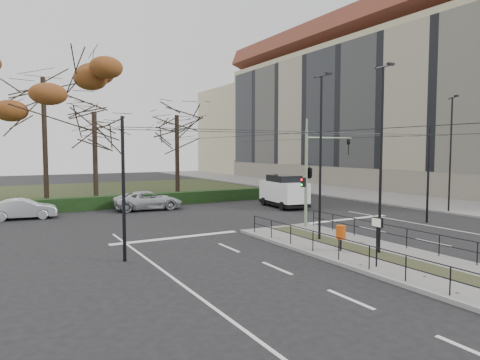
{
  "coord_description": "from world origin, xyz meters",
  "views": [
    {
      "loc": [
        -14.05,
        -15.58,
        4.64
      ],
      "look_at": [
        -1.1,
        7.27,
        2.76
      ],
      "focal_mm": 32.0,
      "sensor_mm": 36.0,
      "label": 1
    }
  ],
  "objects_px": {
    "rust_tree": "(43,78)",
    "parked_car_fourth": "(148,201)",
    "traffic_light": "(311,171)",
    "white_van": "(284,191)",
    "parked_car_second": "(23,209)",
    "streetlamp_median_near": "(381,157)",
    "streetlamp_median_far": "(321,155)",
    "bare_tree_near": "(94,118)",
    "litter_bin": "(341,233)",
    "streetlamp_sidewalk": "(451,153)",
    "info_panel": "(377,228)",
    "bare_tree_center": "(177,121)"
  },
  "relations": [
    {
      "from": "rust_tree",
      "to": "parked_car_fourth",
      "type": "bearing_deg",
      "value": -60.98
    },
    {
      "from": "traffic_light",
      "to": "white_van",
      "type": "xyz_separation_m",
      "value": [
        4.07,
        8.4,
        -2.07
      ]
    },
    {
      "from": "traffic_light",
      "to": "parked_car_fourth",
      "type": "bearing_deg",
      "value": 115.73
    },
    {
      "from": "parked_car_second",
      "to": "white_van",
      "type": "bearing_deg",
      "value": -94.55
    },
    {
      "from": "streetlamp_median_near",
      "to": "streetlamp_median_far",
      "type": "distance_m",
      "value": 3.5
    },
    {
      "from": "parked_car_fourth",
      "to": "bare_tree_near",
      "type": "bearing_deg",
      "value": 22.13
    },
    {
      "from": "parked_car_second",
      "to": "parked_car_fourth",
      "type": "bearing_deg",
      "value": -82.11
    },
    {
      "from": "streetlamp_median_far",
      "to": "bare_tree_near",
      "type": "bearing_deg",
      "value": 104.93
    },
    {
      "from": "rust_tree",
      "to": "bare_tree_near",
      "type": "height_order",
      "value": "rust_tree"
    },
    {
      "from": "litter_bin",
      "to": "streetlamp_sidewalk",
      "type": "relative_size",
      "value": 0.13
    },
    {
      "from": "white_van",
      "to": "info_panel",
      "type": "bearing_deg",
      "value": -114.07
    },
    {
      "from": "streetlamp_median_far",
      "to": "streetlamp_median_near",
      "type": "bearing_deg",
      "value": -83.39
    },
    {
      "from": "streetlamp_median_near",
      "to": "streetlamp_median_far",
      "type": "bearing_deg",
      "value": 96.61
    },
    {
      "from": "streetlamp_median_far",
      "to": "parked_car_fourth",
      "type": "xyz_separation_m",
      "value": [
        -3.95,
        15.46,
        -3.64
      ]
    },
    {
      "from": "litter_bin",
      "to": "white_van",
      "type": "height_order",
      "value": "white_van"
    },
    {
      "from": "white_van",
      "to": "bare_tree_near",
      "type": "height_order",
      "value": "bare_tree_near"
    },
    {
      "from": "traffic_light",
      "to": "white_van",
      "type": "bearing_deg",
      "value": 64.17
    },
    {
      "from": "rust_tree",
      "to": "bare_tree_center",
      "type": "bearing_deg",
      "value": -4.39
    },
    {
      "from": "white_van",
      "to": "streetlamp_sidewalk",
      "type": "bearing_deg",
      "value": -44.94
    },
    {
      "from": "parked_car_second",
      "to": "streetlamp_median_near",
      "type": "bearing_deg",
      "value": -138.73
    },
    {
      "from": "streetlamp_median_near",
      "to": "parked_car_fourth",
      "type": "xyz_separation_m",
      "value": [
        -4.35,
        18.94,
        -3.59
      ]
    },
    {
      "from": "streetlamp_sidewalk",
      "to": "parked_car_fourth",
      "type": "relative_size",
      "value": 1.63
    },
    {
      "from": "bare_tree_near",
      "to": "streetlamp_median_far",
      "type": "bearing_deg",
      "value": -75.07
    },
    {
      "from": "rust_tree",
      "to": "traffic_light",
      "type": "bearing_deg",
      "value": -62.68
    },
    {
      "from": "traffic_light",
      "to": "parked_car_fourth",
      "type": "relative_size",
      "value": 1.09
    },
    {
      "from": "traffic_light",
      "to": "bare_tree_center",
      "type": "relative_size",
      "value": 0.52
    },
    {
      "from": "parked_car_second",
      "to": "traffic_light",
      "type": "bearing_deg",
      "value": -123.12
    },
    {
      "from": "streetlamp_sidewalk",
      "to": "white_van",
      "type": "relative_size",
      "value": 1.65
    },
    {
      "from": "parked_car_second",
      "to": "bare_tree_near",
      "type": "height_order",
      "value": "bare_tree_near"
    },
    {
      "from": "bare_tree_center",
      "to": "streetlamp_median_near",
      "type": "bearing_deg",
      "value": -93.88
    },
    {
      "from": "info_panel",
      "to": "bare_tree_center",
      "type": "bearing_deg",
      "value": 83.01
    },
    {
      "from": "streetlamp_median_far",
      "to": "rust_tree",
      "type": "xyz_separation_m",
      "value": [
        -10.12,
        26.57,
        6.8
      ]
    },
    {
      "from": "parked_car_fourth",
      "to": "rust_tree",
      "type": "height_order",
      "value": "rust_tree"
    },
    {
      "from": "litter_bin",
      "to": "rust_tree",
      "type": "bearing_deg",
      "value": 107.95
    },
    {
      "from": "streetlamp_sidewalk",
      "to": "white_van",
      "type": "height_order",
      "value": "streetlamp_sidewalk"
    },
    {
      "from": "white_van",
      "to": "bare_tree_center",
      "type": "bearing_deg",
      "value": 104.59
    },
    {
      "from": "traffic_light",
      "to": "litter_bin",
      "type": "height_order",
      "value": "traffic_light"
    },
    {
      "from": "traffic_light",
      "to": "bare_tree_center",
      "type": "xyz_separation_m",
      "value": [
        0.42,
        22.41,
        4.19
      ]
    },
    {
      "from": "parked_car_second",
      "to": "parked_car_fourth",
      "type": "xyz_separation_m",
      "value": [
        8.61,
        0.19,
        0.03
      ]
    },
    {
      "from": "parked_car_fourth",
      "to": "bare_tree_center",
      "type": "bearing_deg",
      "value": -25.85
    },
    {
      "from": "litter_bin",
      "to": "parked_car_fourth",
      "type": "xyz_separation_m",
      "value": [
        -3.2,
        17.78,
        -0.23
      ]
    },
    {
      "from": "info_panel",
      "to": "streetlamp_median_far",
      "type": "distance_m",
      "value": 5.82
    },
    {
      "from": "rust_tree",
      "to": "bare_tree_near",
      "type": "relative_size",
      "value": 1.38
    },
    {
      "from": "info_panel",
      "to": "rust_tree",
      "type": "bearing_deg",
      "value": 105.49
    },
    {
      "from": "white_van",
      "to": "rust_tree",
      "type": "xyz_separation_m",
      "value": [
        -16.14,
        14.97,
        9.82
      ]
    },
    {
      "from": "parked_car_second",
      "to": "litter_bin",
      "type": "bearing_deg",
      "value": -139.52
    },
    {
      "from": "streetlamp_sidewalk",
      "to": "parked_car_fourth",
      "type": "bearing_deg",
      "value": 146.17
    },
    {
      "from": "streetlamp_median_far",
      "to": "bare_tree_near",
      "type": "distance_m",
      "value": 24.56
    },
    {
      "from": "traffic_light",
      "to": "streetlamp_sidewalk",
      "type": "distance_m",
      "value": 12.73
    },
    {
      "from": "traffic_light",
      "to": "bare_tree_near",
      "type": "relative_size",
      "value": 0.53
    }
  ]
}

